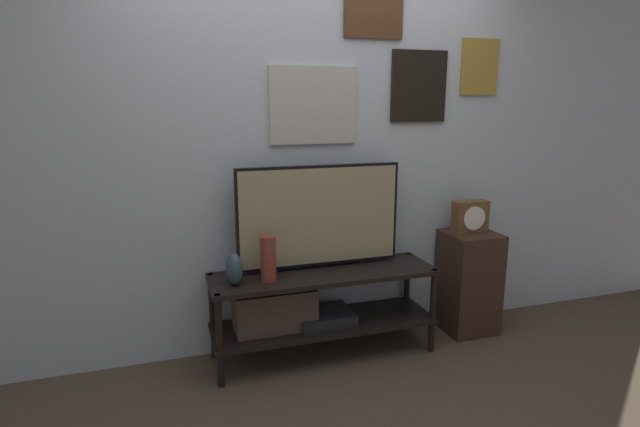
{
  "coord_description": "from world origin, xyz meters",
  "views": [
    {
      "loc": [
        -0.95,
        -2.59,
        1.62
      ],
      "look_at": [
        -0.03,
        0.25,
        0.95
      ],
      "focal_mm": 28.0,
      "sensor_mm": 36.0,
      "label": 1
    }
  ],
  "objects_px": {
    "television": "(319,216)",
    "vase_tall_ceramic": "(268,259)",
    "vase_urn_stoneware": "(234,269)",
    "mantel_clock": "(470,217)"
  },
  "relations": [
    {
      "from": "television",
      "to": "vase_tall_ceramic",
      "type": "xyz_separation_m",
      "value": [
        -0.37,
        -0.14,
        -0.2
      ]
    },
    {
      "from": "vase_urn_stoneware",
      "to": "vase_tall_ceramic",
      "type": "bearing_deg",
      "value": 1.2
    },
    {
      "from": "television",
      "to": "vase_urn_stoneware",
      "type": "bearing_deg",
      "value": -165.99
    },
    {
      "from": "television",
      "to": "vase_urn_stoneware",
      "type": "distance_m",
      "value": 0.64
    },
    {
      "from": "television",
      "to": "vase_tall_ceramic",
      "type": "bearing_deg",
      "value": -159.34
    },
    {
      "from": "mantel_clock",
      "to": "television",
      "type": "bearing_deg",
      "value": 178.3
    },
    {
      "from": "vase_urn_stoneware",
      "to": "vase_tall_ceramic",
      "type": "distance_m",
      "value": 0.21
    },
    {
      "from": "television",
      "to": "vase_tall_ceramic",
      "type": "distance_m",
      "value": 0.44
    },
    {
      "from": "television",
      "to": "vase_urn_stoneware",
      "type": "height_order",
      "value": "television"
    },
    {
      "from": "vase_urn_stoneware",
      "to": "mantel_clock",
      "type": "bearing_deg",
      "value": 3.76
    }
  ]
}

